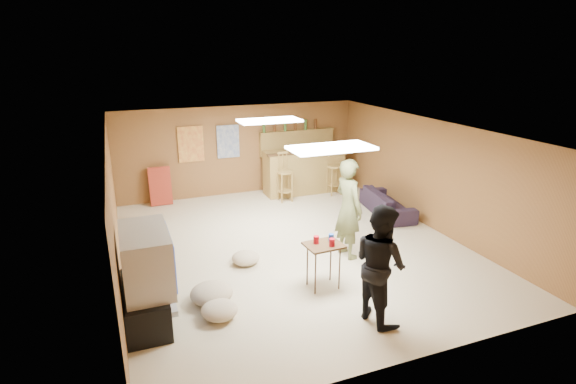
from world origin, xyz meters
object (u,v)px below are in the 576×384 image
object	(u,v)px
bar_counter	(304,171)
tray_table	(323,266)
tv_body	(146,259)
person_olive	(348,209)
sofa	(387,203)
person_black	(380,264)

from	to	relation	value
bar_counter	tray_table	bearing A→B (deg)	-109.62
tv_body	bar_counter	world-z (taller)	tv_body
tv_body	tray_table	distance (m)	2.60
person_olive	tv_body	bearing A→B (deg)	95.28
bar_counter	sofa	size ratio (longest dim) A/B	1.18
tv_body	person_olive	size ratio (longest dim) A/B	0.62
sofa	person_olive	bearing A→B (deg)	139.18
tv_body	tray_table	bearing A→B (deg)	-1.45
bar_counter	tv_body	bearing A→B (deg)	-133.00
sofa	bar_counter	bearing A→B (deg)	37.21
sofa	tray_table	distance (m)	3.65
tray_table	tv_body	bearing A→B (deg)	178.55
person_black	tray_table	bearing A→B (deg)	10.65
person_black	bar_counter	bearing A→B (deg)	-20.19
bar_counter	person_black	size ratio (longest dim) A/B	1.22
bar_counter	person_black	bearing A→B (deg)	-103.03
tray_table	bar_counter	bearing A→B (deg)	70.38
tv_body	tray_table	xyz separation A→B (m)	(2.54, -0.06, -0.54)
person_black	sofa	size ratio (longest dim) A/B	0.97
tv_body	sofa	xyz separation A→B (m)	(5.27, 2.35, -0.65)
person_olive	person_black	xyz separation A→B (m)	(-0.55, -1.88, -0.06)
sofa	tray_table	size ratio (longest dim) A/B	2.36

